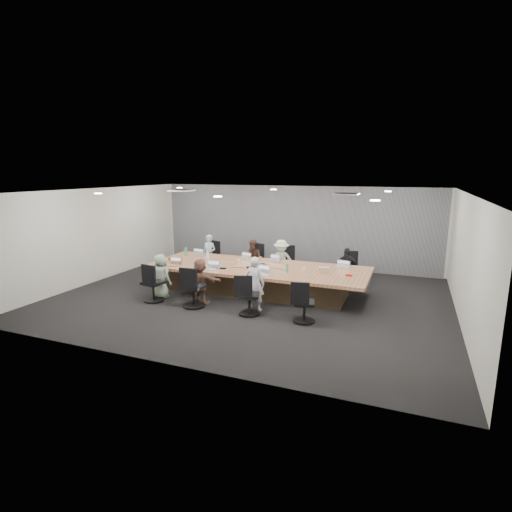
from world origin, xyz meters
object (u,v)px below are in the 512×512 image
(laptop_1, at_px, (247,258))
(bottle_green_right, at_px, (287,268))
(person_0, at_px, (209,254))
(bottle_green_left, at_px, (186,252))
(laptop_0, at_px, (201,254))
(mug_brown, at_px, (170,259))
(laptop_4, at_px, (172,265))
(person_3, at_px, (346,268))
(person_5, at_px, (200,281))
(person_2, at_px, (281,261))
(bottle_clear, at_px, (207,257))
(chair_5, at_px, (194,290))
(chair_7, at_px, (304,306))
(laptop_6, at_px, (263,275))
(person_1, at_px, (254,259))
(canvas_bag, at_px, (324,270))
(chair_4, at_px, (153,286))
(laptop_3, at_px, (343,267))
(stapler, at_px, (249,268))
(chair_2, at_px, (285,265))
(snack_packet, at_px, (349,275))
(chair_0, at_px, (214,259))
(conference_table, at_px, (257,278))
(person_4, at_px, (161,276))
(chair_1, at_px, (258,263))
(laptop_5, at_px, (210,269))
(chair_3, at_px, (348,272))
(laptop_2, at_px, (276,261))
(chair_6, at_px, (249,299))
(person_6, at_px, (255,284))

(laptop_1, bearing_deg, bottle_green_right, 158.45)
(person_0, distance_m, bottle_green_left, 0.95)
(laptop_0, distance_m, mug_brown, 1.13)
(person_0, bearing_deg, laptop_4, -84.92)
(bottle_green_left, bearing_deg, person_3, 10.23)
(person_5, xyz_separation_m, bottle_green_left, (-1.53, 1.84, 0.29))
(person_0, relative_size, person_2, 1.01)
(bottle_clear, bearing_deg, bottle_green_right, -9.53)
(chair_5, height_order, laptop_1, chair_5)
(chair_5, bearing_deg, chair_7, -1.07)
(laptop_1, xyz_separation_m, person_2, (0.89, 0.55, -0.11))
(person_3, relative_size, laptop_6, 3.30)
(person_1, xyz_separation_m, canvas_bag, (2.49, -1.40, 0.21))
(chair_4, distance_m, person_1, 3.43)
(chair_7, distance_m, laptop_3, 2.56)
(laptop_0, relative_size, stapler, 2.23)
(person_3, bearing_deg, chair_7, -106.85)
(bottle_clear, bearing_deg, stapler, -14.93)
(person_2, xyz_separation_m, bottle_green_left, (-2.81, -0.86, 0.23))
(laptop_4, xyz_separation_m, laptop_6, (2.67, 0.00, 0.00))
(chair_2, height_order, person_2, person_2)
(chair_5, bearing_deg, chair_2, 68.36)
(snack_packet, bearing_deg, chair_0, 159.02)
(person_0, distance_m, person_1, 1.57)
(person_1, distance_m, bottle_green_left, 2.11)
(laptop_6, xyz_separation_m, bottle_clear, (-2.05, 0.88, 0.11))
(laptop_4, height_order, canvas_bag, canvas_bag)
(chair_5, distance_m, person_1, 3.08)
(chair_0, distance_m, person_0, 0.42)
(person_0, xyz_separation_m, laptop_0, (0.00, -0.55, 0.11))
(conference_table, height_order, person_4, person_4)
(chair_1, bearing_deg, laptop_3, -179.37)
(laptop_6, distance_m, stapler, 0.75)
(laptop_5, xyz_separation_m, bottle_clear, (-0.56, 0.88, 0.11))
(conference_table, relative_size, laptop_5, 17.74)
(laptop_3, distance_m, laptop_6, 2.36)
(chair_0, distance_m, chair_3, 4.41)
(person_3, bearing_deg, laptop_2, -173.24)
(chair_4, relative_size, laptop_4, 2.43)
(laptop_1, height_order, canvas_bag, canvas_bag)
(chair_2, xyz_separation_m, person_1, (-0.89, -0.35, 0.19))
(chair_7, relative_size, person_2, 0.58)
(chair_3, relative_size, person_4, 0.66)
(chair_6, bearing_deg, chair_1, 90.70)
(chair_7, xyz_separation_m, person_6, (-1.32, 0.35, 0.29))
(person_0, bearing_deg, person_1, 4.90)
(person_0, xyz_separation_m, laptop_3, (4.41, -0.55, 0.11))
(person_2, height_order, person_5, person_2)
(person_5, xyz_separation_m, canvas_bag, (2.87, 1.30, 0.24))
(laptop_0, xyz_separation_m, laptop_6, (2.68, -1.60, 0.00))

